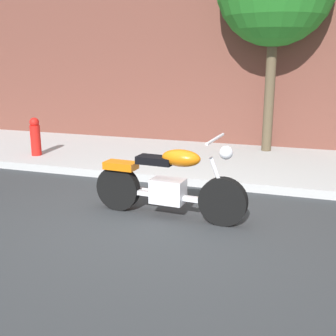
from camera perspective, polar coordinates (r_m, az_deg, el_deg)
The scene contains 4 objects.
ground_plane at distance 5.43m, azimuth -1.97°, elevation -7.77°, with size 60.00×60.00×0.00m, color #303335.
sidewalk at distance 8.46m, azimuth 5.89°, elevation 0.87°, with size 18.48×3.09×0.14m, color #AFAFAF.
motorcycle at distance 5.59m, azimuth 0.00°, elevation -2.19°, with size 2.11×0.70×1.12m.
fire_hydrant at distance 9.00m, azimuth -17.26°, elevation 3.62°, with size 0.20×0.20×0.91m.
Camera 1 is at (1.76, -4.70, 2.06)m, focal length 45.63 mm.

